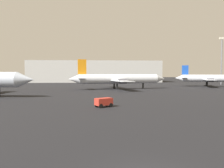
{
  "coord_description": "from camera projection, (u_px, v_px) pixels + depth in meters",
  "views": [
    {
      "loc": [
        -2.36,
        -9.6,
        4.79
      ],
      "look_at": [
        2.04,
        49.68,
        2.09
      ],
      "focal_mm": 36.57,
      "sensor_mm": 36.0,
      "label": 1
    }
  ],
  "objects": [
    {
      "name": "airplane_distant",
      "position": [
        119.0,
        79.0,
        70.7
      ],
      "size": [
        31.13,
        24.93,
        9.05
      ],
      "rotation": [
        0.0,
        0.0,
        0.19
      ],
      "color": "silver",
      "rests_on": "ground_plane"
    },
    {
      "name": "light_mast_right",
      "position": [
        222.0,
        58.0,
        99.88
      ],
      "size": [
        2.4,
        0.5,
        20.67
      ],
      "color": "slate",
      "rests_on": "ground_plane"
    },
    {
      "name": "terminal_building",
      "position": [
        95.0,
        72.0,
        134.81
      ],
      "size": [
        73.12,
        27.37,
        11.9
      ],
      "primitive_type": "cube",
      "color": "#B7B7B2",
      "rests_on": "ground_plane"
    },
    {
      "name": "baggage_cart",
      "position": [
        104.0,
        102.0,
        32.61
      ],
      "size": [
        2.73,
        2.31,
        1.3
      ],
      "rotation": [
        0.0,
        0.0,
        0.51
      ],
      "color": "red",
      "rests_on": "ground_plane"
    },
    {
      "name": "airplane_far_left",
      "position": [
        209.0,
        78.0,
        84.03
      ],
      "size": [
        24.03,
        21.57,
        7.94
      ],
      "rotation": [
        0.0,
        0.0,
        -0.34
      ],
      "color": "silver",
      "rests_on": "ground_plane"
    }
  ]
}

